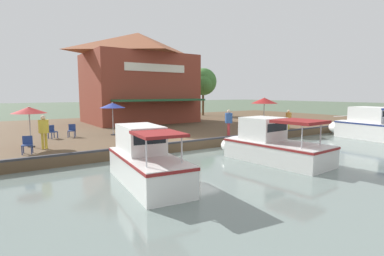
# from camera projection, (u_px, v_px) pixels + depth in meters

# --- Properties ---
(ground_plane) EXTENTS (220.00, 220.00, 0.00)m
(ground_plane) POSITION_uv_depth(u_px,v_px,m) (195.00, 151.00, 18.13)
(ground_plane) COLOR #4C5B47
(quay_deck) EXTENTS (22.00, 56.00, 0.60)m
(quay_deck) POSITION_uv_depth(u_px,v_px,m) (126.00, 129.00, 27.14)
(quay_deck) COLOR brown
(quay_deck) RESTS_ON ground
(quay_edge_fender) EXTENTS (0.20, 50.40, 0.10)m
(quay_edge_fender) POSITION_uv_depth(u_px,v_px,m) (194.00, 141.00, 18.13)
(quay_edge_fender) COLOR #2D2D33
(quay_edge_fender) RESTS_ON quay_deck
(waterfront_restaurant) EXTENTS (9.44, 10.54, 8.89)m
(waterfront_restaurant) POSITION_uv_depth(u_px,v_px,m) (139.00, 77.00, 30.21)
(waterfront_restaurant) COLOR brown
(waterfront_restaurant) RESTS_ON quay_deck
(patio_umbrella_mid_patio_right) EXTENTS (1.78, 1.78, 2.21)m
(patio_umbrella_mid_patio_right) POSITION_uv_depth(u_px,v_px,m) (29.00, 110.00, 16.07)
(patio_umbrella_mid_patio_right) COLOR #B7B7B7
(patio_umbrella_mid_patio_right) RESTS_ON quay_deck
(patio_umbrella_by_entrance) EXTENTS (2.18, 2.18, 2.57)m
(patio_umbrella_by_entrance) POSITION_uv_depth(u_px,v_px,m) (264.00, 101.00, 25.00)
(patio_umbrella_by_entrance) COLOR #B7B7B7
(patio_umbrella_by_entrance) RESTS_ON quay_deck
(patio_umbrella_near_quay_edge) EXTENTS (1.71, 1.71, 2.28)m
(patio_umbrella_near_quay_edge) POSITION_uv_depth(u_px,v_px,m) (112.00, 106.00, 20.66)
(patio_umbrella_near_quay_edge) COLOR #B7B7B7
(patio_umbrella_near_quay_edge) RESTS_ON quay_deck
(cafe_chair_far_corner_seat) EXTENTS (0.58, 0.58, 0.85)m
(cafe_chair_far_corner_seat) POSITION_uv_depth(u_px,v_px,m) (72.00, 130.00, 19.93)
(cafe_chair_far_corner_seat) COLOR navy
(cafe_chair_far_corner_seat) RESTS_ON quay_deck
(cafe_chair_mid_patio) EXTENTS (0.53, 0.53, 0.85)m
(cafe_chair_mid_patio) POSITION_uv_depth(u_px,v_px,m) (27.00, 144.00, 14.42)
(cafe_chair_mid_patio) COLOR navy
(cafe_chair_mid_patio) RESTS_ON quay_deck
(cafe_chair_facing_river) EXTENTS (0.57, 0.57, 0.85)m
(cafe_chair_facing_river) POSITION_uv_depth(u_px,v_px,m) (52.00, 131.00, 19.33)
(cafe_chair_facing_river) COLOR navy
(cafe_chair_facing_river) RESTS_ON quay_deck
(person_near_entrance) EXTENTS (0.51, 0.51, 1.79)m
(person_near_entrance) POSITION_uv_depth(u_px,v_px,m) (229.00, 119.00, 20.55)
(person_near_entrance) COLOR #B23338
(person_near_entrance) RESTS_ON quay_deck
(person_at_quay_edge) EXTENTS (0.45, 0.45, 1.59)m
(person_at_quay_edge) POSITION_uv_depth(u_px,v_px,m) (289.00, 117.00, 23.93)
(person_at_quay_edge) COLOR gold
(person_at_quay_edge) RESTS_ON quay_deck
(person_mid_patio) EXTENTS (0.50, 0.50, 1.76)m
(person_mid_patio) POSITION_uv_depth(u_px,v_px,m) (44.00, 128.00, 15.51)
(person_mid_patio) COLOR gold
(person_mid_patio) RESTS_ON quay_deck
(motorboat_outer_channel) EXTENTS (8.02, 3.25, 2.39)m
(motorboat_outer_channel) POSITION_uv_depth(u_px,v_px,m) (376.00, 127.00, 22.39)
(motorboat_outer_channel) COLOR white
(motorboat_outer_channel) RESTS_ON river_water
(motorboat_distant_upstream) EXTENTS (6.25, 2.72, 2.18)m
(motorboat_distant_upstream) POSITION_uv_depth(u_px,v_px,m) (267.00, 145.00, 15.43)
(motorboat_distant_upstream) COLOR silver
(motorboat_distant_upstream) RESTS_ON river_water
(motorboat_nearest_quay) EXTENTS (5.85, 2.37, 2.16)m
(motorboat_nearest_quay) POSITION_uv_depth(u_px,v_px,m) (143.00, 160.00, 11.76)
(motorboat_nearest_quay) COLOR white
(motorboat_nearest_quay) RESTS_ON river_water
(mooring_post) EXTENTS (0.22, 0.22, 0.99)m
(mooring_post) POSITION_uv_depth(u_px,v_px,m) (263.00, 126.00, 21.79)
(mooring_post) COLOR #473323
(mooring_post) RESTS_ON quay_deck
(tree_upstream_bank) EXTENTS (3.70, 3.52, 6.16)m
(tree_upstream_bank) POSITION_uv_depth(u_px,v_px,m) (203.00, 82.00, 38.82)
(tree_upstream_bank) COLOR brown
(tree_upstream_bank) RESTS_ON quay_deck
(tree_downstream_bank) EXTENTS (5.00, 4.77, 7.31)m
(tree_downstream_bank) POSITION_uv_depth(u_px,v_px,m) (150.00, 76.00, 33.56)
(tree_downstream_bank) COLOR brown
(tree_downstream_bank) RESTS_ON quay_deck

